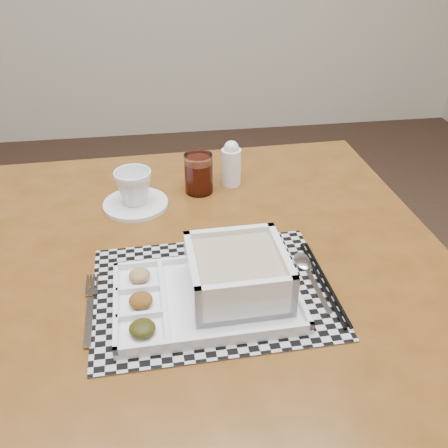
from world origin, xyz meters
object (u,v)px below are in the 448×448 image
(cup, at_px, (134,187))
(creamer_bottle, at_px, (231,164))
(juice_glass, at_px, (199,175))
(serving_tray, at_px, (226,282))
(dining_table, at_px, (200,288))

(cup, bearing_deg, creamer_bottle, 15.90)
(juice_glass, relative_size, creamer_bottle, 0.84)
(serving_tray, height_order, cup, serving_tray)
(dining_table, distance_m, serving_tray, 0.17)
(creamer_bottle, bearing_deg, cup, -162.44)
(serving_tray, xyz_separation_m, cup, (-0.16, 0.35, 0.01))
(dining_table, xyz_separation_m, juice_glass, (0.03, 0.27, 0.12))
(creamer_bottle, bearing_deg, juice_glass, -162.73)
(serving_tray, bearing_deg, creamer_bottle, 79.78)
(serving_tray, xyz_separation_m, creamer_bottle, (0.08, 0.42, 0.02))
(serving_tray, distance_m, creamer_bottle, 0.43)
(cup, bearing_deg, juice_glass, 16.06)
(dining_table, distance_m, cup, 0.28)
(juice_glass, xyz_separation_m, creamer_bottle, (0.08, 0.03, 0.01))
(creamer_bottle, bearing_deg, serving_tray, -100.22)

